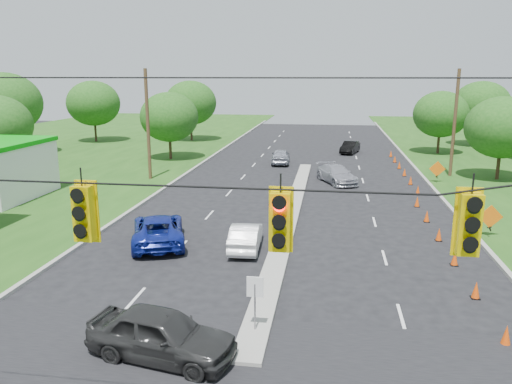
# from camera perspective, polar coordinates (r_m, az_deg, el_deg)

# --- Properties ---
(curb_left) EXTENTS (0.25, 110.00, 0.16)m
(curb_left) POSITION_cam_1_polar(r_m,az_deg,el_deg) (41.76, -8.88, 1.36)
(curb_left) COLOR gray
(curb_left) RESTS_ON ground
(curb_right) EXTENTS (0.25, 110.00, 0.16)m
(curb_right) POSITION_cam_1_polar(r_m,az_deg,el_deg) (40.63, 19.45, 0.43)
(curb_right) COLOR gray
(curb_right) RESTS_ON ground
(median) EXTENTS (1.00, 34.00, 0.18)m
(median) POSITION_cam_1_polar(r_m,az_deg,el_deg) (31.22, 4.05, -2.53)
(median) COLOR gray
(median) RESTS_ON ground
(median_sign) EXTENTS (0.55, 0.06, 2.05)m
(median_sign) POSITION_cam_1_polar(r_m,az_deg,el_deg) (16.68, -0.12, -11.54)
(median_sign) COLOR gray
(median_sign) RESTS_ON ground
(signal_span) EXTENTS (25.60, 0.32, 9.00)m
(signal_span) POSITION_cam_1_polar(r_m,az_deg,el_deg) (9.01, -7.30, -9.56)
(signal_span) COLOR #422D1C
(signal_span) RESTS_ON ground
(utility_pole_far_left) EXTENTS (0.28, 0.28, 9.00)m
(utility_pole_far_left) POSITION_cam_1_polar(r_m,az_deg,el_deg) (41.87, -12.26, 7.48)
(utility_pole_far_left) COLOR #422D1C
(utility_pole_far_left) RESTS_ON ground
(utility_pole_far_right) EXTENTS (0.28, 0.28, 9.00)m
(utility_pole_far_right) POSITION_cam_1_polar(r_m,az_deg,el_deg) (45.32, 21.74, 7.27)
(utility_pole_far_right) COLOR #422D1C
(utility_pole_far_right) RESTS_ON ground
(cone_1) EXTENTS (0.32, 0.32, 0.70)m
(cone_1) POSITION_cam_1_polar(r_m,az_deg,el_deg) (18.38, 26.69, -14.43)
(cone_1) COLOR #E3470A
(cone_1) RESTS_ON ground
(cone_2) EXTENTS (0.32, 0.32, 0.70)m
(cone_2) POSITION_cam_1_polar(r_m,az_deg,el_deg) (21.41, 23.84, -10.20)
(cone_2) COLOR #E3470A
(cone_2) RESTS_ON ground
(cone_3) EXTENTS (0.32, 0.32, 0.70)m
(cone_3) POSITION_cam_1_polar(r_m,az_deg,el_deg) (24.57, 21.76, -7.02)
(cone_3) COLOR #E3470A
(cone_3) RESTS_ON ground
(cone_4) EXTENTS (0.32, 0.32, 0.70)m
(cone_4) POSITION_cam_1_polar(r_m,az_deg,el_deg) (27.81, 20.18, -4.57)
(cone_4) COLOR #E3470A
(cone_4) RESTS_ON ground
(cone_5) EXTENTS (0.32, 0.32, 0.70)m
(cone_5) POSITION_cam_1_polar(r_m,az_deg,el_deg) (31.10, 18.94, -2.63)
(cone_5) COLOR #E3470A
(cone_5) RESTS_ON ground
(cone_6) EXTENTS (0.32, 0.32, 0.70)m
(cone_6) POSITION_cam_1_polar(r_m,az_deg,el_deg) (34.44, 17.94, -1.06)
(cone_6) COLOR #E3470A
(cone_6) RESTS_ON ground
(cone_7) EXTENTS (0.32, 0.32, 0.70)m
(cone_7) POSITION_cam_1_polar(r_m,az_deg,el_deg) (37.90, 18.02, 0.20)
(cone_7) COLOR #E3470A
(cone_7) RESTS_ON ground
(cone_8) EXTENTS (0.32, 0.32, 0.70)m
(cone_8) POSITION_cam_1_polar(r_m,az_deg,el_deg) (41.28, 17.26, 1.28)
(cone_8) COLOR #E3470A
(cone_8) RESTS_ON ground
(cone_9) EXTENTS (0.32, 0.32, 0.70)m
(cone_9) POSITION_cam_1_polar(r_m,az_deg,el_deg) (44.67, 16.62, 2.19)
(cone_9) COLOR #E3470A
(cone_9) RESTS_ON ground
(cone_10) EXTENTS (0.32, 0.32, 0.70)m
(cone_10) POSITION_cam_1_polar(r_m,az_deg,el_deg) (48.09, 16.06, 2.98)
(cone_10) COLOR #E3470A
(cone_10) RESTS_ON ground
(cone_11) EXTENTS (0.32, 0.32, 0.70)m
(cone_11) POSITION_cam_1_polar(r_m,az_deg,el_deg) (51.51, 15.58, 3.66)
(cone_11) COLOR #E3470A
(cone_11) RESTS_ON ground
(cone_12) EXTENTS (0.32, 0.32, 0.70)m
(cone_12) POSITION_cam_1_polar(r_m,az_deg,el_deg) (54.95, 15.16, 4.25)
(cone_12) COLOR #E3470A
(cone_12) RESTS_ON ground
(work_sign_1) EXTENTS (1.27, 0.58, 1.37)m
(work_sign_1) POSITION_cam_1_polar(r_m,az_deg,el_deg) (29.22, 25.21, -2.67)
(work_sign_1) COLOR black
(work_sign_1) RESTS_ON ground
(work_sign_2) EXTENTS (1.27, 0.58, 1.37)m
(work_sign_2) POSITION_cam_1_polar(r_m,az_deg,el_deg) (42.49, 20.01, 2.42)
(work_sign_2) COLOR black
(work_sign_2) RESTS_ON ground
(tree_3) EXTENTS (7.56, 7.56, 8.82)m
(tree_3) POSITION_cam_1_polar(r_m,az_deg,el_deg) (59.86, -26.75, 9.05)
(tree_3) COLOR black
(tree_3) RESTS_ON ground
(tree_4) EXTENTS (6.72, 6.72, 7.84)m
(tree_4) POSITION_cam_1_polar(r_m,az_deg,el_deg) (68.18, -18.08, 9.61)
(tree_4) COLOR black
(tree_4) RESTS_ON ground
(tree_5) EXTENTS (5.88, 5.88, 6.86)m
(tree_5) POSITION_cam_1_polar(r_m,az_deg,el_deg) (51.78, -9.90, 8.44)
(tree_5) COLOR black
(tree_5) RESTS_ON ground
(tree_6) EXTENTS (6.72, 6.72, 7.84)m
(tree_6) POSITION_cam_1_polar(r_m,az_deg,el_deg) (66.63, -7.48, 10.07)
(tree_6) COLOR black
(tree_6) RESTS_ON ground
(tree_9) EXTENTS (5.88, 5.88, 6.86)m
(tree_9) POSITION_cam_1_polar(r_m,az_deg,el_deg) (45.29, 26.34, 6.63)
(tree_9) COLOR black
(tree_9) RESTS_ON ground
(tree_11) EXTENTS (6.72, 6.72, 7.84)m
(tree_11) POSITION_cam_1_polar(r_m,az_deg,el_deg) (66.47, 24.33, 9.03)
(tree_11) COLOR black
(tree_11) RESTS_ON ground
(tree_12) EXTENTS (5.88, 5.88, 6.86)m
(tree_12) POSITION_cam_1_polar(r_m,az_deg,el_deg) (58.31, 20.36, 8.33)
(tree_12) COLOR black
(tree_12) RESTS_ON ground
(black_sedan) EXTENTS (4.90, 2.71, 1.58)m
(black_sedan) POSITION_cam_1_polar(r_m,az_deg,el_deg) (15.97, -10.75, -15.69)
(black_sedan) COLOR #282828
(black_sedan) RESTS_ON ground
(white_sedan) EXTENTS (1.62, 4.06, 1.31)m
(white_sedan) POSITION_cam_1_polar(r_m,az_deg,el_deg) (24.85, -1.17, -5.07)
(white_sedan) COLOR white
(white_sedan) RESTS_ON ground
(blue_pickup) EXTENTS (4.14, 5.94, 1.51)m
(blue_pickup) POSITION_cam_1_polar(r_m,az_deg,el_deg) (26.10, -11.11, -4.20)
(blue_pickup) COLOR navy
(blue_pickup) RESTS_ON ground
(silver_car_far) EXTENTS (3.81, 5.25, 1.41)m
(silver_car_far) POSITION_cam_1_polar(r_m,az_deg,el_deg) (40.59, 9.21, 2.03)
(silver_car_far) COLOR gray
(silver_car_far) RESTS_ON ground
(silver_car_oncoming) EXTENTS (2.03, 4.45, 1.48)m
(silver_car_oncoming) POSITION_cam_1_polar(r_m,az_deg,el_deg) (48.84, 2.82, 4.09)
(silver_car_oncoming) COLOR gray
(silver_car_oncoming) RESTS_ON ground
(dark_car_receding) EXTENTS (2.44, 4.30, 1.34)m
(dark_car_receding) POSITION_cam_1_polar(r_m,az_deg,el_deg) (56.46, 10.70, 5.04)
(dark_car_receding) COLOR black
(dark_car_receding) RESTS_ON ground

